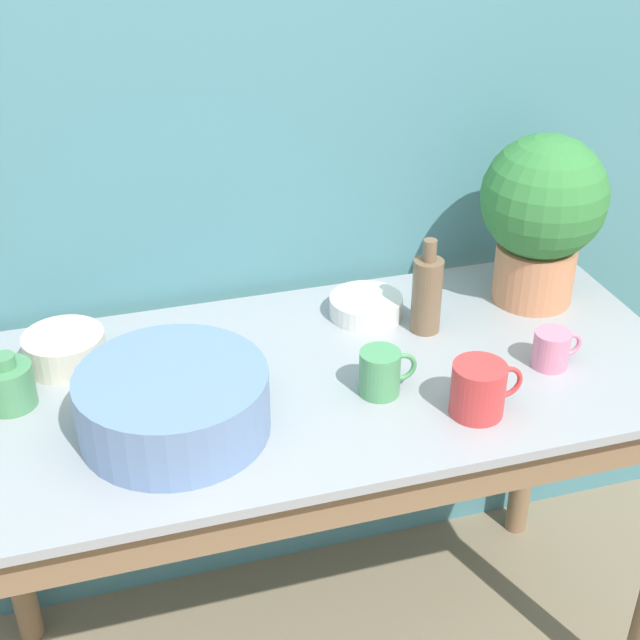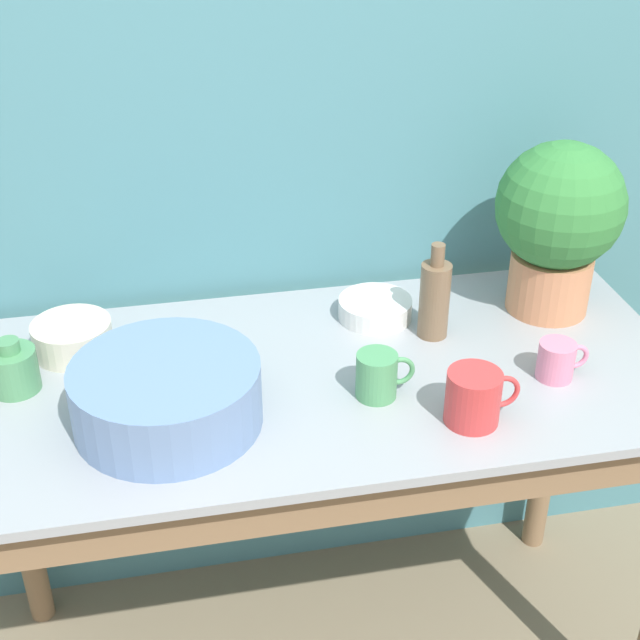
{
  "view_description": "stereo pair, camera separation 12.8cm",
  "coord_description": "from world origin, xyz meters",
  "px_view_note": "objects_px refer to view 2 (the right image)",
  "views": [
    {
      "loc": [
        -0.41,
        -1.05,
        1.84
      ],
      "look_at": [
        0.0,
        0.34,
        0.98
      ],
      "focal_mm": 50.0,
      "sensor_mm": 36.0,
      "label": 1
    },
    {
      "loc": [
        -0.28,
        -1.08,
        1.84
      ],
      "look_at": [
        0.0,
        0.34,
        0.98
      ],
      "focal_mm": 50.0,
      "sensor_mm": 36.0,
      "label": 2
    }
  ],
  "objects_px": {
    "bottle_short": "(13,369)",
    "bowl_small_cream": "(73,337)",
    "bottle_tall": "(434,298)",
    "mug_red": "(474,397)",
    "bowl_wash_large": "(167,395)",
    "mug_green": "(378,375)",
    "potted_plant": "(558,219)",
    "mug_pink": "(557,360)",
    "bowl_small_enamel_white": "(375,309)"
  },
  "relations": [
    {
      "from": "potted_plant",
      "to": "bowl_small_enamel_white",
      "type": "xyz_separation_m",
      "value": [
        -0.38,
        0.03,
        -0.19
      ]
    },
    {
      "from": "bottle_short",
      "to": "bowl_small_enamel_white",
      "type": "relative_size",
      "value": 0.68
    },
    {
      "from": "mug_pink",
      "to": "bowl_small_cream",
      "type": "xyz_separation_m",
      "value": [
        -0.92,
        0.28,
        -0.01
      ]
    },
    {
      "from": "mug_red",
      "to": "mug_pink",
      "type": "distance_m",
      "value": 0.23
    },
    {
      "from": "bowl_wash_large",
      "to": "bottle_tall",
      "type": "distance_m",
      "value": 0.59
    },
    {
      "from": "bottle_tall",
      "to": "mug_red",
      "type": "xyz_separation_m",
      "value": [
        -0.02,
        -0.3,
        -0.04
      ]
    },
    {
      "from": "mug_green",
      "to": "mug_pink",
      "type": "bearing_deg",
      "value": -1.29
    },
    {
      "from": "bowl_wash_large",
      "to": "bowl_small_cream",
      "type": "relative_size",
      "value": 2.12
    },
    {
      "from": "bottle_tall",
      "to": "mug_red",
      "type": "distance_m",
      "value": 0.3
    },
    {
      "from": "potted_plant",
      "to": "mug_green",
      "type": "xyz_separation_m",
      "value": [
        -0.45,
        -0.25,
        -0.17
      ]
    },
    {
      "from": "mug_red",
      "to": "mug_pink",
      "type": "relative_size",
      "value": 1.34
    },
    {
      "from": "bottle_tall",
      "to": "bowl_wash_large",
      "type": "bearing_deg",
      "value": -160.62
    },
    {
      "from": "bowl_wash_large",
      "to": "mug_pink",
      "type": "relative_size",
      "value": 3.28
    },
    {
      "from": "bowl_wash_large",
      "to": "bowl_small_cream",
      "type": "xyz_separation_m",
      "value": [
        -0.18,
        0.28,
        -0.03
      ]
    },
    {
      "from": "potted_plant",
      "to": "bowl_small_enamel_white",
      "type": "relative_size",
      "value": 2.39
    },
    {
      "from": "bottle_tall",
      "to": "mug_green",
      "type": "bearing_deg",
      "value": -131.44
    },
    {
      "from": "bottle_tall",
      "to": "mug_red",
      "type": "relative_size",
      "value": 1.51
    },
    {
      "from": "bottle_tall",
      "to": "bottle_short",
      "type": "distance_m",
      "value": 0.84
    },
    {
      "from": "bowl_small_enamel_white",
      "to": "bowl_small_cream",
      "type": "bearing_deg",
      "value": -178.95
    },
    {
      "from": "bowl_wash_large",
      "to": "mug_red",
      "type": "bearing_deg",
      "value": -10.85
    },
    {
      "from": "potted_plant",
      "to": "bowl_small_cream",
      "type": "relative_size",
      "value": 2.37
    },
    {
      "from": "mug_green",
      "to": "bowl_small_cream",
      "type": "bearing_deg",
      "value": 154.56
    },
    {
      "from": "bowl_wash_large",
      "to": "mug_green",
      "type": "bearing_deg",
      "value": 0.92
    },
    {
      "from": "mug_red",
      "to": "mug_green",
      "type": "bearing_deg",
      "value": 143.69
    },
    {
      "from": "bowl_wash_large",
      "to": "mug_pink",
      "type": "xyz_separation_m",
      "value": [
        0.74,
        -0.0,
        -0.02
      ]
    },
    {
      "from": "bottle_tall",
      "to": "bowl_small_cream",
      "type": "height_order",
      "value": "bottle_tall"
    },
    {
      "from": "mug_red",
      "to": "mug_green",
      "type": "relative_size",
      "value": 1.22
    },
    {
      "from": "bottle_tall",
      "to": "mug_pink",
      "type": "bearing_deg",
      "value": -46.51
    },
    {
      "from": "bottle_tall",
      "to": "mug_green",
      "type": "height_order",
      "value": "bottle_tall"
    },
    {
      "from": "potted_plant",
      "to": "bowl_wash_large",
      "type": "distance_m",
      "value": 0.89
    },
    {
      "from": "bottle_tall",
      "to": "bowl_small_cream",
      "type": "xyz_separation_m",
      "value": [
        -0.73,
        0.08,
        -0.05
      ]
    },
    {
      "from": "mug_red",
      "to": "mug_green",
      "type": "height_order",
      "value": "mug_red"
    },
    {
      "from": "bottle_tall",
      "to": "mug_green",
      "type": "relative_size",
      "value": 1.85
    },
    {
      "from": "mug_green",
      "to": "bowl_small_cream",
      "type": "relative_size",
      "value": 0.71
    },
    {
      "from": "mug_red",
      "to": "bowl_small_cream",
      "type": "height_order",
      "value": "mug_red"
    },
    {
      "from": "potted_plant",
      "to": "bottle_short",
      "type": "height_order",
      "value": "potted_plant"
    },
    {
      "from": "mug_red",
      "to": "mug_pink",
      "type": "xyz_separation_m",
      "value": [
        0.21,
        0.1,
        -0.01
      ]
    },
    {
      "from": "potted_plant",
      "to": "bowl_small_cream",
      "type": "distance_m",
      "value": 1.03
    },
    {
      "from": "potted_plant",
      "to": "mug_pink",
      "type": "distance_m",
      "value": 0.32
    },
    {
      "from": "bowl_small_cream",
      "to": "mug_red",
      "type": "bearing_deg",
      "value": -27.9
    },
    {
      "from": "bottle_tall",
      "to": "bowl_small_cream",
      "type": "distance_m",
      "value": 0.74
    },
    {
      "from": "bowl_wash_large",
      "to": "mug_green",
      "type": "xyz_separation_m",
      "value": [
        0.39,
        0.01,
        -0.01
      ]
    },
    {
      "from": "potted_plant",
      "to": "mug_pink",
      "type": "relative_size",
      "value": 3.67
    },
    {
      "from": "mug_green",
      "to": "bowl_small_cream",
      "type": "distance_m",
      "value": 0.63
    },
    {
      "from": "bowl_small_cream",
      "to": "bowl_small_enamel_white",
      "type": "bearing_deg",
      "value": 1.05
    },
    {
      "from": "potted_plant",
      "to": "bottle_tall",
      "type": "bearing_deg",
      "value": -168.34
    },
    {
      "from": "potted_plant",
      "to": "mug_green",
      "type": "height_order",
      "value": "potted_plant"
    },
    {
      "from": "potted_plant",
      "to": "mug_green",
      "type": "distance_m",
      "value": 0.54
    },
    {
      "from": "bottle_tall",
      "to": "bottle_short",
      "type": "xyz_separation_m",
      "value": [
        -0.84,
        -0.03,
        -0.04
      ]
    },
    {
      "from": "bottle_short",
      "to": "bowl_small_cream",
      "type": "relative_size",
      "value": 0.67
    }
  ]
}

